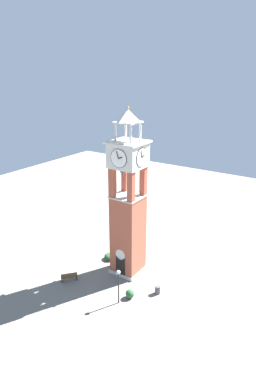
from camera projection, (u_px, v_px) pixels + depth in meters
name	position (u px, v px, depth m)	size (l,w,h in m)	color
ground	(128.00, 270.00, 34.64)	(80.00, 80.00, 0.00)	gray
clock_tower	(128.00, 210.00, 32.29)	(3.27, 3.27, 16.67)	#9E4C38
park_bench	(69.00, 277.00, 32.76)	(1.37, 1.51, 0.95)	brown
lamp_post	(118.00, 280.00, 29.01)	(0.36, 0.36, 3.38)	black
trash_bin	(158.00, 290.00, 30.94)	(0.52, 0.52, 0.80)	#4C4C51
shrub_near_entry	(130.00, 294.00, 30.33)	(0.80, 0.80, 0.85)	#28562D
shrub_left_of_tower	(110.00, 256.00, 36.66)	(1.30, 1.30, 0.67)	#28562D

